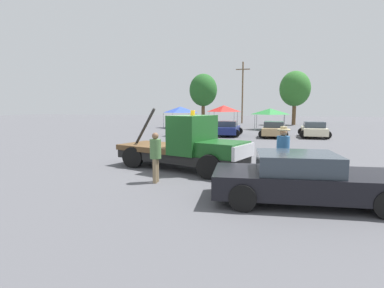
% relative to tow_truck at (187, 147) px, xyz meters
% --- Properties ---
extents(ground_plane, '(160.00, 160.00, 0.00)m').
position_rel_tow_truck_xyz_m(ground_plane, '(-0.33, 0.11, -0.94)').
color(ground_plane, '#545459').
extents(tow_truck, '(5.95, 3.49, 2.51)m').
position_rel_tow_truck_xyz_m(tow_truck, '(0.00, 0.00, 0.00)').
color(tow_truck, black).
rests_on(tow_truck, ground).
extents(foreground_car, '(5.01, 2.52, 1.34)m').
position_rel_tow_truck_xyz_m(foreground_car, '(4.21, -3.27, -0.29)').
color(foreground_car, black).
rests_on(foreground_car, ground).
extents(person_near_truck, '(0.43, 0.43, 1.92)m').
position_rel_tow_truck_xyz_m(person_near_truck, '(3.70, -1.42, 0.19)').
color(person_near_truck, '#38383D').
rests_on(person_near_truck, ground).
extents(person_at_hood, '(0.38, 0.38, 1.70)m').
position_rel_tow_truck_xyz_m(person_at_hood, '(-0.42, -2.32, 0.04)').
color(person_at_hood, '#847051').
rests_on(person_at_hood, ground).
extents(parked_car_teal, '(2.91, 4.66, 1.34)m').
position_rel_tow_truck_xyz_m(parked_car_teal, '(-4.64, 15.06, -0.29)').
color(parked_car_teal, '#196670').
rests_on(parked_car_teal, ground).
extents(parked_car_navy, '(2.48, 4.28, 1.34)m').
position_rel_tow_truck_xyz_m(parked_car_navy, '(-0.74, 15.11, -0.29)').
color(parked_car_navy, navy).
rests_on(parked_car_navy, ground).
extents(parked_car_tan, '(2.43, 4.59, 1.34)m').
position_rel_tow_truck_xyz_m(parked_car_tan, '(3.23, 15.26, -0.29)').
color(parked_car_tan, tan).
rests_on(parked_car_tan, ground).
extents(parked_car_cream, '(2.47, 4.29, 1.34)m').
position_rel_tow_truck_xyz_m(parked_car_cream, '(6.54, 15.84, -0.29)').
color(parked_car_cream, beige).
rests_on(parked_car_cream, ground).
extents(canopy_tent_blue, '(3.31, 3.31, 2.63)m').
position_rel_tow_truck_xyz_m(canopy_tent_blue, '(-8.18, 24.11, 1.32)').
color(canopy_tent_blue, '#9E9EA3').
rests_on(canopy_tent_blue, ground).
extents(canopy_tent_red, '(3.07, 3.07, 2.80)m').
position_rel_tow_truck_xyz_m(canopy_tent_red, '(-2.87, 25.06, 1.46)').
color(canopy_tent_red, '#9E9EA3').
rests_on(canopy_tent_red, ground).
extents(canopy_tent_green, '(3.24, 3.24, 2.43)m').
position_rel_tow_truck_xyz_m(canopy_tent_green, '(2.68, 23.85, 1.14)').
color(canopy_tent_green, '#9E9EA3').
rests_on(canopy_tent_green, ground).
extents(tree_left, '(4.39, 4.39, 7.83)m').
position_rel_tow_truck_xyz_m(tree_left, '(-7.97, 35.29, 4.31)').
color(tree_left, brown).
rests_on(tree_left, ground).
extents(tree_center, '(4.34, 4.34, 7.75)m').
position_rel_tow_truck_xyz_m(tree_center, '(5.81, 34.55, 4.26)').
color(tree_center, brown).
rests_on(tree_center, ground).
extents(traffic_cone, '(0.40, 0.40, 0.55)m').
position_rel_tow_truck_xyz_m(traffic_cone, '(0.92, 4.91, -0.69)').
color(traffic_cone, black).
rests_on(traffic_cone, ground).
extents(utility_pole, '(2.20, 0.24, 9.68)m').
position_rel_tow_truck_xyz_m(utility_pole, '(-1.97, 37.02, 4.16)').
color(utility_pole, brown).
rests_on(utility_pole, ground).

